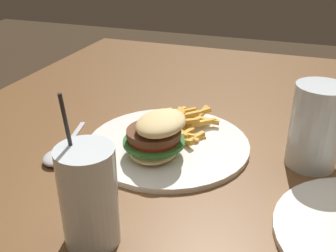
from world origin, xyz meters
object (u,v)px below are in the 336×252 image
beer_glass (315,129)px  juice_glass (89,199)px  meal_plate_near (164,140)px  spoon (58,156)px

beer_glass → juice_glass: 0.40m
juice_glass → beer_glass: bearing=137.8°
meal_plate_near → beer_glass: 0.27m
juice_glass → meal_plate_near: bearing=177.6°
meal_plate_near → beer_glass: beer_glass is taller
spoon → juice_glass: bearing=32.0°
beer_glass → spoon: beer_glass is taller
meal_plate_near → beer_glass: (-0.04, 0.26, 0.05)m
juice_glass → spoon: juice_glass is taller
spoon → beer_glass: bearing=94.4°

